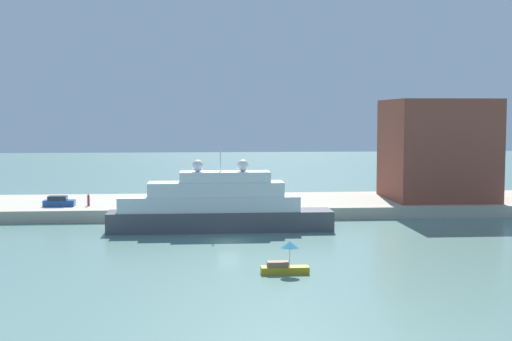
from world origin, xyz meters
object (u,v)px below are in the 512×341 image
(parked_car, at_px, (59,202))
(person_figure, at_px, (89,200))
(harbor_building, at_px, (437,149))
(small_motorboat, at_px, (285,262))
(mooring_bollard, at_px, (252,206))
(large_yacht, at_px, (217,207))

(parked_car, xyz_separation_m, person_figure, (4.24, 0.06, 0.19))
(parked_car, bearing_deg, harbor_building, 4.47)
(small_motorboat, bearing_deg, person_figure, 121.89)
(small_motorboat, xyz_separation_m, person_figure, (-24.05, 38.66, 1.43))
(person_figure, relative_size, mooring_bollard, 2.48)
(parked_car, height_order, person_figure, person_figure)
(parked_car, distance_m, person_figure, 4.24)
(harbor_building, xyz_separation_m, parked_car, (-57.71, -4.51, -7.16))
(large_yacht, xyz_separation_m, small_motorboat, (5.69, -25.38, -1.99))
(person_figure, bearing_deg, harbor_building, 4.77)
(small_motorboat, height_order, harbor_building, harbor_building)
(small_motorboat, xyz_separation_m, harbor_building, (29.42, 43.12, 8.41))
(small_motorboat, distance_m, harbor_building, 52.88)
(parked_car, height_order, mooring_bollard, parked_car)
(mooring_bollard, bearing_deg, small_motorboat, -89.21)
(small_motorboat, relative_size, person_figure, 2.53)
(large_yacht, xyz_separation_m, parked_car, (-22.59, 13.23, -0.74))
(harbor_building, xyz_separation_m, person_figure, (-53.47, -4.46, -6.98))
(parked_car, bearing_deg, mooring_bollard, -8.79)
(harbor_building, relative_size, mooring_bollard, 21.67)
(small_motorboat, bearing_deg, mooring_bollard, 90.79)
(large_yacht, height_order, harbor_building, harbor_building)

